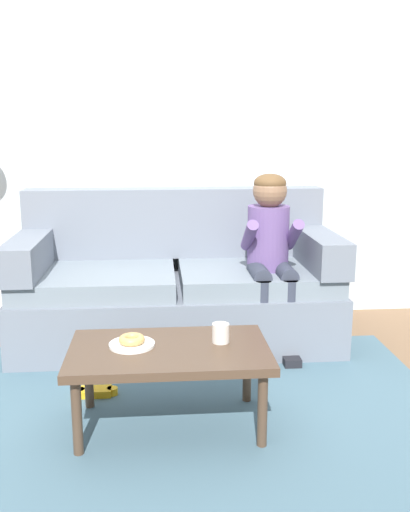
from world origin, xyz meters
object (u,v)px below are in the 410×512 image
object	(u,v)px
person_child	(270,245)
toy_controller	(96,393)
donut	(132,339)
mug	(221,333)
coffee_table	(169,357)
couch	(177,288)

from	to	relation	value
person_child	toy_controller	bearing A→B (deg)	-149.05
donut	mug	bearing A→B (deg)	1.97
toy_controller	coffee_table	bearing A→B (deg)	-40.22
couch	toy_controller	world-z (taller)	couch
coffee_table	donut	bearing A→B (deg)	168.45
toy_controller	mug	bearing A→B (deg)	-23.47
couch	toy_controller	distance (m)	1.00
couch	mug	world-z (taller)	couch
mug	donut	bearing A→B (deg)	-178.03
donut	mug	xyz separation A→B (m)	(0.41, 0.01, 0.01)
couch	donut	xyz separation A→B (m)	(-0.25, -1.13, 0.08)
person_child	toy_controller	xyz separation A→B (m)	(-1.03, -0.62, -0.65)
person_child	mug	distance (m)	1.02
couch	person_child	size ratio (longest dim) A/B	1.84
coffee_table	toy_controller	world-z (taller)	coffee_table
person_child	couch	bearing A→B (deg)	159.82
person_child	mug	world-z (taller)	person_child
coffee_table	person_child	bearing A→B (deg)	55.69
couch	person_child	xyz separation A→B (m)	(0.57, -0.21, 0.32)
donut	toy_controller	size ratio (longest dim) A/B	0.53
coffee_table	mug	distance (m)	0.26
person_child	donut	xyz separation A→B (m)	(-0.82, -0.92, -0.24)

